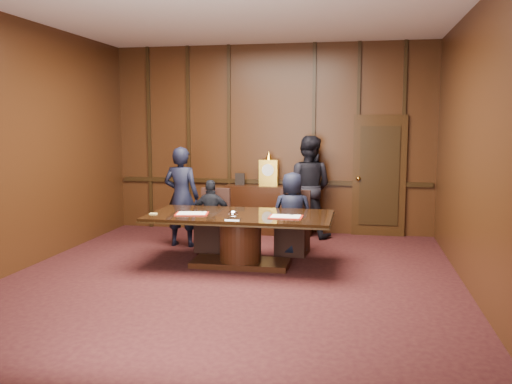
{
  "coord_description": "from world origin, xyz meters",
  "views": [
    {
      "loc": [
        1.64,
        -6.57,
        2.06
      ],
      "look_at": [
        0.16,
        1.16,
        1.05
      ],
      "focal_mm": 38.0,
      "sensor_mm": 36.0,
      "label": 1
    }
  ],
  "objects_px": {
    "signatory_left": "(212,216)",
    "witness_right": "(308,187)",
    "conference_table": "(240,231)",
    "signatory_right": "(292,214)",
    "witness_left": "(181,197)",
    "sideboard": "(269,208)"
  },
  "relations": [
    {
      "from": "signatory_left",
      "to": "witness_right",
      "type": "distance_m",
      "value": 2.02
    },
    {
      "from": "conference_table",
      "to": "witness_right",
      "type": "bearing_deg",
      "value": 70.91
    },
    {
      "from": "witness_left",
      "to": "sideboard",
      "type": "bearing_deg",
      "value": -130.61
    },
    {
      "from": "sideboard",
      "to": "conference_table",
      "type": "distance_m",
      "value": 2.36
    },
    {
      "from": "conference_table",
      "to": "signatory_right",
      "type": "distance_m",
      "value": 1.04
    },
    {
      "from": "sideboard",
      "to": "witness_right",
      "type": "xyz_separation_m",
      "value": [
        0.74,
        -0.16,
        0.43
      ]
    },
    {
      "from": "signatory_left",
      "to": "witness_right",
      "type": "relative_size",
      "value": 0.63
    },
    {
      "from": "sideboard",
      "to": "signatory_left",
      "type": "bearing_deg",
      "value": -113.22
    },
    {
      "from": "sideboard",
      "to": "signatory_right",
      "type": "bearing_deg",
      "value": -68.0
    },
    {
      "from": "signatory_right",
      "to": "witness_right",
      "type": "distance_m",
      "value": 1.43
    },
    {
      "from": "witness_left",
      "to": "conference_table",
      "type": "bearing_deg",
      "value": 142.93
    },
    {
      "from": "signatory_right",
      "to": "witness_left",
      "type": "distance_m",
      "value": 1.92
    },
    {
      "from": "sideboard",
      "to": "signatory_left",
      "type": "xyz_separation_m",
      "value": [
        -0.67,
        -1.56,
        0.09
      ]
    },
    {
      "from": "conference_table",
      "to": "signatory_left",
      "type": "distance_m",
      "value": 1.03
    },
    {
      "from": "sideboard",
      "to": "witness_left",
      "type": "relative_size",
      "value": 0.96
    },
    {
      "from": "sideboard",
      "to": "signatory_right",
      "type": "height_order",
      "value": "sideboard"
    },
    {
      "from": "witness_right",
      "to": "sideboard",
      "type": "bearing_deg",
      "value": -1.1
    },
    {
      "from": "sideboard",
      "to": "witness_right",
      "type": "distance_m",
      "value": 0.87
    },
    {
      "from": "conference_table",
      "to": "witness_left",
      "type": "distance_m",
      "value": 1.67
    },
    {
      "from": "conference_table",
      "to": "sideboard",
      "type": "bearing_deg",
      "value": 89.53
    },
    {
      "from": "signatory_left",
      "to": "witness_left",
      "type": "height_order",
      "value": "witness_left"
    },
    {
      "from": "conference_table",
      "to": "witness_right",
      "type": "distance_m",
      "value": 2.36
    }
  ]
}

